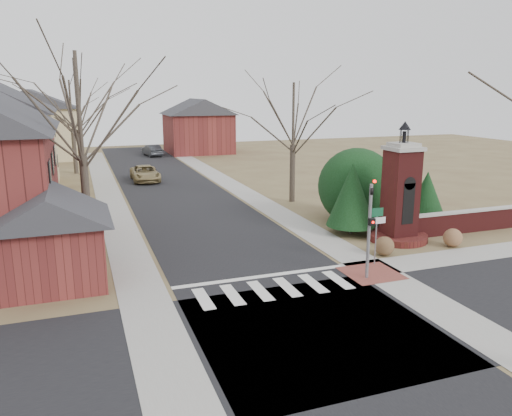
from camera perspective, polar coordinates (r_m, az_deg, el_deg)
name	(u,v)px	position (r m, az deg, el deg)	size (l,w,h in m)	color
ground	(281,296)	(20.28, 2.92, -10.06)	(120.00, 120.00, 0.00)	brown
main_street	(176,193)	(40.62, -9.09, 1.71)	(8.00, 70.00, 0.01)	black
cross_street	(315,329)	(17.81, 6.73, -13.59)	(120.00, 8.00, 0.01)	black
crosswalk_zone	(274,289)	(20.96, 2.06, -9.23)	(8.00, 2.20, 0.02)	silver
stop_bar	(261,277)	(22.25, 0.62, -7.84)	(8.00, 0.35, 0.02)	silver
sidewalk_right_main	(238,189)	(41.86, -2.08, 2.22)	(2.00, 60.00, 0.02)	gray
sidewalk_left	(109,197)	(40.02, -16.42, 1.17)	(2.00, 60.00, 0.02)	gray
curb_apron	(371,273)	(23.21, 13.04, -7.28)	(2.40, 2.40, 0.02)	brown
traffic_signal_pole	(370,221)	(21.84, 12.89, -1.49)	(0.28, 0.41, 4.50)	slate
sign_post	(377,225)	(23.83, 13.62, -1.88)	(0.90, 0.07, 2.75)	slate
brick_gate_monument	(400,202)	(28.08, 16.13, 0.70)	(3.20, 3.20, 6.47)	#541918
brick_garden_wall	(464,221)	(31.23, 22.67, -1.42)	(7.50, 0.50, 1.30)	#541918
garage_left	(52,233)	(22.44, -22.32, -2.69)	(4.80, 4.80, 4.29)	maroon
house_distant_left	(32,123)	(65.44, -24.19, 8.82)	(10.80, 8.80, 8.53)	beige
house_distant_right	(198,125)	(67.05, -6.66, 9.44)	(8.80, 8.80, 7.30)	maroon
evergreen_near	(352,194)	(28.72, 10.90, 1.53)	(2.80, 2.80, 4.10)	#473D33
evergreen_mid	(390,182)	(31.42, 15.01, 2.87)	(3.40, 3.40, 4.70)	#473D33
evergreen_far	(427,194)	(31.94, 18.91, 1.49)	(2.40, 2.40, 3.30)	#473D33
evergreen_mass	(357,183)	(31.72, 11.43, 2.79)	(4.80, 4.80, 4.80)	black
bare_tree_0	(78,98)	(26.16, -19.65, 11.80)	(8.05, 8.05, 11.15)	#473D33
bare_tree_1	(76,91)	(39.16, -19.89, 12.51)	(8.40, 8.40, 11.64)	#473D33
bare_tree_2	(70,101)	(52.17, -20.44, 11.36)	(7.35, 7.35, 10.19)	#473D33
bare_tree_3	(293,110)	(36.31, 4.30, 11.12)	(7.00, 7.00, 9.70)	#473D33
pickup_truck	(145,173)	(46.47, -12.55, 3.88)	(2.33, 5.05, 1.40)	#927F4F
distant_car	(152,150)	(64.47, -11.81, 6.48)	(1.52, 4.35, 1.43)	#303337
dry_shrub_left	(384,246)	(25.70, 14.47, -4.23)	(0.97, 0.97, 0.97)	brown
dry_shrub_right	(453,238)	(28.21, 21.57, -3.18)	(0.98, 0.98, 0.98)	brown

